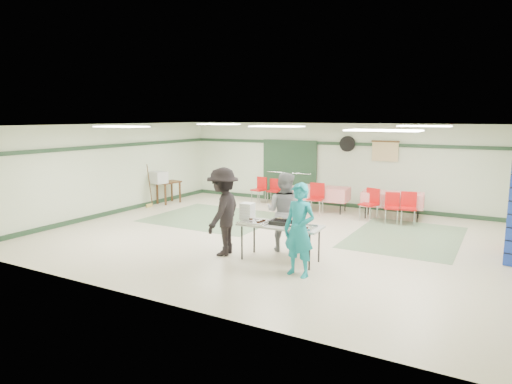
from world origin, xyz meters
The scene contains 36 objects.
floor centered at (0.00, 0.00, 0.00)m, with size 11.00×11.00×0.00m, color beige.
ceiling centered at (0.00, 0.00, 2.70)m, with size 11.00×11.00×0.00m, color white.
wall_back centered at (0.00, 4.50, 1.35)m, with size 11.00×11.00×0.00m, color beige.
wall_front centered at (0.00, -4.50, 1.35)m, with size 11.00×11.00×0.00m, color beige.
wall_left centered at (-5.50, 0.00, 1.35)m, with size 9.00×9.00×0.00m, color beige.
trim_back centered at (0.00, 4.47, 2.05)m, with size 11.00×0.06×0.10m, color #203C25.
baseboard_back centered at (0.00, 4.47, 0.06)m, with size 11.00×0.06×0.12m, color #203C25.
trim_left centered at (-5.47, 0.00, 2.05)m, with size 9.00×0.06×0.10m, color #203C25.
baseboard_left centered at (-5.47, 0.00, 0.06)m, with size 9.00×0.06×0.12m, color #203C25.
green_patch_a centered at (-2.50, 1.00, 0.00)m, with size 3.50×3.00×0.01m, color gray.
green_patch_b centered at (2.80, 1.50, 0.00)m, with size 2.50×3.50×0.01m, color gray.
double_door_left centered at (-2.20, 4.44, 1.05)m, with size 0.90×0.06×2.10m, color #999C99.
double_door_right centered at (-1.25, 4.44, 1.05)m, with size 0.90×0.06×2.10m, color #999C99.
door_frame centered at (-1.73, 4.42, 1.05)m, with size 2.00×0.03×2.15m, color #203C25.
wall_fan centered at (0.30, 4.44, 2.05)m, with size 0.50×0.50×0.10m, color black.
scroll_banner centered at (1.50, 4.44, 1.85)m, with size 0.80×0.02×0.60m, color #D3C284.
serving_table centered at (0.94, -1.67, 0.71)m, with size 1.72×0.76×0.76m.
sheet_tray_right centered at (1.42, -1.73, 0.77)m, with size 0.55×0.42×0.02m, color silver.
sheet_tray_mid centered at (0.89, -1.50, 0.77)m, with size 0.61×0.46×0.02m, color silver.
sheet_tray_left centered at (0.43, -1.83, 0.77)m, with size 0.59×0.44×0.02m, color silver.
baking_pan centered at (0.99, -1.65, 0.80)m, with size 0.51×0.32×0.08m, color black.
foam_box_stack centered at (0.13, -1.61, 0.94)m, with size 0.26×0.24×0.36m, color white.
volunteer_teal centered at (1.63, -2.28, 0.87)m, with size 0.63×0.41×1.73m, color teal.
volunteer_grey centered at (0.69, -0.98, 0.87)m, with size 0.84×0.66×1.73m, color gray.
volunteer_dark centered at (-0.32, -1.86, 0.93)m, with size 1.20×0.69×1.86m, color black.
dining_table_a centered at (2.01, 3.44, 0.57)m, with size 1.78×0.97×0.77m.
dining_table_b centered at (-0.19, 3.44, 0.57)m, with size 1.76×0.88×0.77m.
chair_a centered at (2.13, 2.87, 0.52)m, with size 0.47×0.47×0.85m.
chair_b centered at (1.54, 2.88, 0.56)m, with size 0.54×0.54×0.92m.
chair_c centered at (2.57, 2.88, 0.55)m, with size 0.49×0.49×0.89m.
chair_d centered at (-0.11, 2.88, 0.58)m, with size 0.49×0.49×0.95m.
chair_loose_a centered at (-2.04, 3.92, 0.50)m, with size 0.42×0.42×0.82m.
chair_loose_b centered at (-2.49, 3.73, 0.54)m, with size 0.47×0.47×0.88m.
printer_table centered at (-5.15, 2.12, 0.62)m, with size 0.62×0.85×0.74m.
office_printer centered at (-5.15, 1.65, 0.94)m, with size 0.48×0.42×0.38m, color #B5B5B0.
broom centered at (-5.23, 1.29, 0.72)m, with size 0.03×0.03×1.39m, color brown.
Camera 1 is at (4.89, -9.73, 2.91)m, focal length 32.00 mm.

